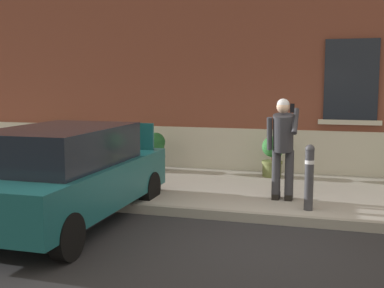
{
  "coord_description": "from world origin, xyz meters",
  "views": [
    {
      "loc": [
        0.98,
        -6.53,
        2.18
      ],
      "look_at": [
        -1.42,
        1.6,
        1.1
      ],
      "focal_mm": 46.64,
      "sensor_mm": 36.0,
      "label": 1
    }
  ],
  "objects_px": {
    "hatchback_car_teal": "(66,173)",
    "person_on_phone": "(283,143)",
    "planter_charcoal": "(156,150)",
    "planter_olive": "(273,155)",
    "bollard_near_person": "(309,175)",
    "planter_terracotta": "(52,146)"
  },
  "relations": [
    {
      "from": "planter_terracotta",
      "to": "planter_charcoal",
      "type": "height_order",
      "value": "same"
    },
    {
      "from": "person_on_phone",
      "to": "planter_olive",
      "type": "distance_m",
      "value": 2.22
    },
    {
      "from": "hatchback_car_teal",
      "to": "planter_terracotta",
      "type": "relative_size",
      "value": 4.74
    },
    {
      "from": "person_on_phone",
      "to": "planter_charcoal",
      "type": "bearing_deg",
      "value": 138.16
    },
    {
      "from": "hatchback_car_teal",
      "to": "person_on_phone",
      "type": "height_order",
      "value": "person_on_phone"
    },
    {
      "from": "bollard_near_person",
      "to": "person_on_phone",
      "type": "height_order",
      "value": "person_on_phone"
    },
    {
      "from": "bollard_near_person",
      "to": "planter_charcoal",
      "type": "distance_m",
      "value": 4.45
    },
    {
      "from": "hatchback_car_teal",
      "to": "planter_charcoal",
      "type": "xyz_separation_m",
      "value": [
        -0.05,
        3.98,
        -0.18
      ]
    },
    {
      "from": "bollard_near_person",
      "to": "person_on_phone",
      "type": "xyz_separation_m",
      "value": [
        -0.47,
        0.51,
        0.43
      ]
    },
    {
      "from": "person_on_phone",
      "to": "planter_terracotta",
      "type": "bearing_deg",
      "value": 152.96
    },
    {
      "from": "hatchback_car_teal",
      "to": "planter_terracotta",
      "type": "height_order",
      "value": "hatchback_car_teal"
    },
    {
      "from": "bollard_near_person",
      "to": "planter_charcoal",
      "type": "bearing_deg",
      "value": 143.24
    },
    {
      "from": "bollard_near_person",
      "to": "planter_charcoal",
      "type": "relative_size",
      "value": 1.22
    },
    {
      "from": "person_on_phone",
      "to": "planter_olive",
      "type": "bearing_deg",
      "value": 94.64
    },
    {
      "from": "bollard_near_person",
      "to": "planter_olive",
      "type": "xyz_separation_m",
      "value": [
        -0.91,
        2.62,
        -0.11
      ]
    },
    {
      "from": "bollard_near_person",
      "to": "planter_charcoal",
      "type": "height_order",
      "value": "bollard_near_person"
    },
    {
      "from": "planter_terracotta",
      "to": "planter_charcoal",
      "type": "distance_m",
      "value": 2.65
    },
    {
      "from": "person_on_phone",
      "to": "planter_olive",
      "type": "xyz_separation_m",
      "value": [
        -0.43,
        2.11,
        -0.54
      ]
    },
    {
      "from": "bollard_near_person",
      "to": "planter_terracotta",
      "type": "distance_m",
      "value": 6.74
    },
    {
      "from": "bollard_near_person",
      "to": "person_on_phone",
      "type": "relative_size",
      "value": 0.6
    },
    {
      "from": "planter_charcoal",
      "to": "planter_olive",
      "type": "bearing_deg",
      "value": -0.91
    },
    {
      "from": "person_on_phone",
      "to": "hatchback_car_teal",
      "type": "bearing_deg",
      "value": -155.86
    }
  ]
}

